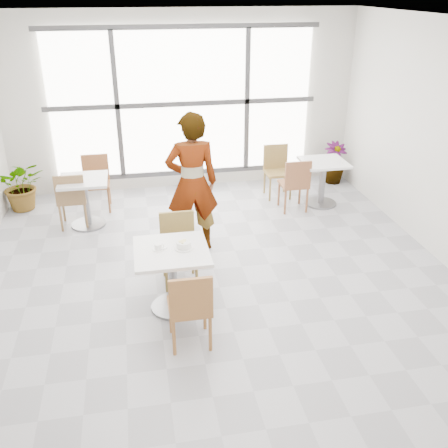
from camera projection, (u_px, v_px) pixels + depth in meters
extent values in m
plane|color=#9E9EA5|center=(219.00, 288.00, 6.09)|extent=(7.00, 7.00, 0.00)
plane|color=white|center=(218.00, 22.00, 4.79)|extent=(7.00, 7.00, 0.00)
plane|color=silver|center=(183.00, 103.00, 8.54)|extent=(6.00, 0.00, 6.00)
plane|color=silver|center=(350.00, 419.00, 2.34)|extent=(6.00, 0.00, 6.00)
cube|color=white|center=(183.00, 103.00, 8.48)|extent=(4.40, 0.04, 2.40)
cube|color=#3F3F42|center=(184.00, 104.00, 8.46)|extent=(4.60, 0.05, 0.08)
cube|color=#3F3F42|center=(117.00, 107.00, 8.28)|extent=(0.08, 0.05, 2.40)
cube|color=#3F3F42|center=(247.00, 101.00, 8.64)|extent=(0.08, 0.05, 2.40)
cube|color=#3F3F42|center=(186.00, 172.00, 8.99)|extent=(4.60, 0.05, 0.08)
cube|color=#3F3F42|center=(181.00, 26.00, 7.93)|extent=(4.60, 0.05, 0.08)
cube|color=white|center=(171.00, 251.00, 5.40)|extent=(0.80, 0.80, 0.04)
cylinder|color=gray|center=(173.00, 281.00, 5.56)|extent=(0.10, 0.10, 0.71)
cylinder|color=gray|center=(174.00, 306.00, 5.71)|extent=(0.52, 0.52, 0.03)
cube|color=#9E6636|center=(189.00, 306.00, 4.99)|extent=(0.42, 0.42, 0.04)
cube|color=#9E6636|center=(191.00, 298.00, 4.73)|extent=(0.42, 0.04, 0.42)
cylinder|color=#9E6636|center=(205.00, 313.00, 5.28)|extent=(0.04, 0.04, 0.41)
cylinder|color=#9E6636|center=(210.00, 334.00, 4.96)|extent=(0.04, 0.04, 0.41)
cylinder|color=#9E6636|center=(171.00, 316.00, 5.22)|extent=(0.04, 0.04, 0.41)
cylinder|color=#9E6636|center=(174.00, 338.00, 4.90)|extent=(0.04, 0.04, 0.41)
cube|color=olive|center=(179.00, 252.00, 6.02)|extent=(0.42, 0.42, 0.04)
cube|color=olive|center=(177.00, 228.00, 6.08)|extent=(0.42, 0.04, 0.42)
cylinder|color=olive|center=(166.00, 277.00, 5.92)|extent=(0.04, 0.04, 0.41)
cylinder|color=olive|center=(164.00, 262.00, 6.24)|extent=(0.04, 0.04, 0.41)
cylinder|color=olive|center=(197.00, 274.00, 5.98)|extent=(0.04, 0.04, 0.41)
cylinder|color=olive|center=(193.00, 259.00, 6.30)|extent=(0.04, 0.04, 0.41)
cylinder|color=white|center=(184.00, 248.00, 5.42)|extent=(0.21, 0.21, 0.01)
cylinder|color=white|center=(184.00, 244.00, 5.40)|extent=(0.16, 0.16, 0.07)
torus|color=white|center=(184.00, 242.00, 5.38)|extent=(0.16, 0.16, 0.01)
cylinder|color=beige|center=(184.00, 245.00, 5.40)|extent=(0.14, 0.14, 0.05)
cylinder|color=#EDE699|center=(180.00, 242.00, 5.38)|extent=(0.03, 0.03, 0.01)
cylinder|color=beige|center=(185.00, 241.00, 5.40)|extent=(0.03, 0.03, 0.02)
cylinder|color=#F0E49B|center=(183.00, 243.00, 5.35)|extent=(0.03, 0.03, 0.02)
cylinder|color=#EEE69A|center=(184.00, 242.00, 5.39)|extent=(0.03, 0.03, 0.01)
cylinder|color=beige|center=(183.00, 242.00, 5.38)|extent=(0.03, 0.03, 0.02)
cylinder|color=beige|center=(185.00, 240.00, 5.42)|extent=(0.03, 0.03, 0.02)
cylinder|color=beige|center=(182.00, 241.00, 5.40)|extent=(0.03, 0.03, 0.01)
cylinder|color=beige|center=(181.00, 241.00, 5.39)|extent=(0.03, 0.03, 0.02)
cylinder|color=#EEE49A|center=(184.00, 242.00, 5.38)|extent=(0.03, 0.03, 0.02)
cylinder|color=beige|center=(181.00, 242.00, 5.37)|extent=(0.03, 0.03, 0.02)
cylinder|color=beige|center=(183.00, 240.00, 5.41)|extent=(0.03, 0.03, 0.02)
cylinder|color=white|center=(158.00, 249.00, 5.39)|extent=(0.13, 0.13, 0.01)
cylinder|color=white|center=(158.00, 246.00, 5.38)|extent=(0.08, 0.08, 0.06)
torus|color=white|center=(162.00, 246.00, 5.39)|extent=(0.05, 0.01, 0.05)
cylinder|color=black|center=(158.00, 244.00, 5.37)|extent=(0.07, 0.07, 0.00)
cube|color=silver|center=(163.00, 249.00, 5.38)|extent=(0.09, 0.05, 0.00)
sphere|color=silver|center=(166.00, 248.00, 5.40)|extent=(0.02, 0.02, 0.02)
imported|color=black|center=(192.00, 183.00, 6.61)|extent=(0.71, 0.47, 1.91)
cube|color=silver|center=(83.00, 180.00, 7.35)|extent=(0.70, 0.70, 0.04)
cylinder|color=slate|center=(86.00, 204.00, 7.51)|extent=(0.10, 0.10, 0.71)
cylinder|color=slate|center=(89.00, 224.00, 7.66)|extent=(0.52, 0.52, 0.03)
cube|color=white|center=(324.00, 162.00, 8.08)|extent=(0.70, 0.70, 0.04)
cylinder|color=gray|center=(322.00, 184.00, 8.25)|extent=(0.10, 0.10, 0.71)
cylinder|color=gray|center=(320.00, 203.00, 8.39)|extent=(0.52, 0.52, 0.03)
cube|color=olive|center=(73.00, 199.00, 7.48)|extent=(0.42, 0.42, 0.04)
cube|color=olive|center=(69.00, 189.00, 7.21)|extent=(0.42, 0.04, 0.42)
cylinder|color=olive|center=(88.00, 207.00, 7.77)|extent=(0.04, 0.04, 0.41)
cylinder|color=olive|center=(86.00, 217.00, 7.45)|extent=(0.04, 0.04, 0.41)
cylinder|color=olive|center=(63.00, 209.00, 7.71)|extent=(0.04, 0.04, 0.41)
cylinder|color=olive|center=(61.00, 219.00, 7.39)|extent=(0.04, 0.04, 0.41)
cube|color=#935932|center=(96.00, 184.00, 8.02)|extent=(0.42, 0.42, 0.04)
cube|color=#935932|center=(95.00, 167.00, 8.09)|extent=(0.42, 0.04, 0.42)
cylinder|color=#935932|center=(86.00, 203.00, 7.93)|extent=(0.04, 0.04, 0.41)
cylinder|color=#935932|center=(87.00, 194.00, 8.25)|extent=(0.04, 0.04, 0.41)
cylinder|color=#935932|center=(109.00, 201.00, 7.99)|extent=(0.04, 0.04, 0.41)
cylinder|color=#935932|center=(109.00, 193.00, 8.31)|extent=(0.04, 0.04, 0.41)
cube|color=brown|center=(293.00, 184.00, 8.03)|extent=(0.42, 0.42, 0.04)
cube|color=brown|center=(298.00, 175.00, 7.76)|extent=(0.42, 0.04, 0.42)
cylinder|color=brown|center=(300.00, 192.00, 8.32)|extent=(0.04, 0.04, 0.41)
cylinder|color=brown|center=(307.00, 201.00, 8.00)|extent=(0.04, 0.04, 0.41)
cylinder|color=brown|center=(279.00, 194.00, 8.26)|extent=(0.04, 0.04, 0.41)
cylinder|color=brown|center=(285.00, 202.00, 7.94)|extent=(0.04, 0.04, 0.41)
cube|color=olive|center=(278.00, 173.00, 8.52)|extent=(0.42, 0.42, 0.04)
cube|color=olive|center=(275.00, 156.00, 8.59)|extent=(0.42, 0.04, 0.42)
cylinder|color=olive|center=(270.00, 190.00, 8.43)|extent=(0.04, 0.04, 0.41)
cylinder|color=olive|center=(264.00, 182.00, 8.75)|extent=(0.04, 0.04, 0.41)
cylinder|color=olive|center=(290.00, 188.00, 8.49)|extent=(0.04, 0.04, 0.41)
cylinder|color=olive|center=(284.00, 181.00, 8.81)|extent=(0.04, 0.04, 0.41)
imported|color=#49883A|center=(22.00, 185.00, 8.05)|extent=(0.79, 0.69, 0.83)
imported|color=#407A3F|center=(334.00, 163.00, 9.16)|extent=(0.42, 0.42, 0.75)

